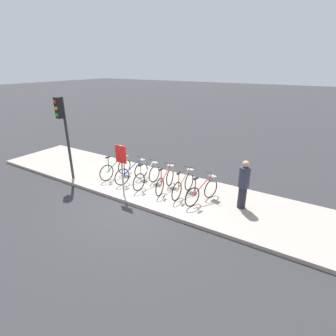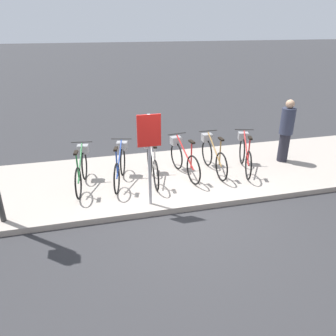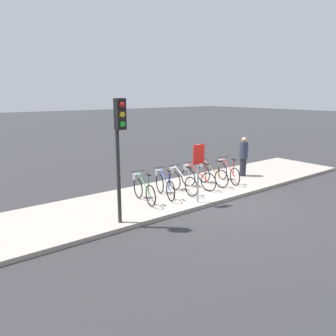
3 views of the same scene
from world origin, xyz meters
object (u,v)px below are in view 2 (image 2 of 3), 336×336
Objects in this scene: parked_bicycle_3 at (183,157)px; parked_bicycle_0 at (82,168)px; parked_bicycle_5 at (245,153)px; pedestrian at (286,130)px; parked_bicycle_2 at (152,161)px; parked_bicycle_1 at (120,164)px; parked_bicycle_4 at (213,154)px; sign_post at (149,145)px.

parked_bicycle_0 is at bearing -178.78° from parked_bicycle_3.
parked_bicycle_5 is 0.95× the size of pedestrian.
parked_bicycle_1 is at bearing 178.63° from parked_bicycle_2.
pedestrian is at bearing 2.36° from parked_bicycle_0.
parked_bicycle_2 and parked_bicycle_3 have the same top height.
parked_bicycle_1 is at bearing -178.33° from parked_bicycle_4.
parked_bicycle_1 is 1.01× the size of parked_bicycle_5.
parked_bicycle_4 is at bearing 1.67° from parked_bicycle_1.
parked_bicycle_1 and parked_bicycle_5 have the same top height.
sign_post is (-0.27, -1.13, 0.82)m from parked_bicycle_2.
parked_bicycle_3 is at bearing 1.22° from parked_bicycle_0.
pedestrian is at bearing 3.87° from parked_bicycle_4.
sign_post is at bearing -68.60° from parked_bicycle_1.
parked_bicycle_2 is at bearing 76.81° from sign_post.
pedestrian is (2.75, 0.16, 0.41)m from parked_bicycle_3.
sign_post reaches higher than parked_bicycle_0.
parked_bicycle_5 is at bearing -3.15° from parked_bicycle_3.
parked_bicycle_1 is 1.48m from sign_post.
parked_bicycle_5 is (3.01, -0.04, 0.00)m from parked_bicycle_1.
parked_bicycle_2 is 2.29m from parked_bicycle_5.
pedestrian is (5.06, 0.21, 0.41)m from parked_bicycle_0.
pedestrian is (3.51, 0.22, 0.41)m from parked_bicycle_2.
parked_bicycle_0 is 0.84m from parked_bicycle_1.
parked_bicycle_5 is at bearing 23.40° from sign_post.
parked_bicycle_1 is 0.97× the size of parked_bicycle_2.
parked_bicycle_3 is 1.03× the size of parked_bicycle_5.
pedestrian is at bearing 2.72° from parked_bicycle_1.
sign_post reaches higher than parked_bicycle_3.
parked_bicycle_4 is 0.80m from parked_bicycle_5.
parked_bicycle_0 is 1.03× the size of parked_bicycle_5.
pedestrian reaches higher than parked_bicycle_2.
sign_post is (-1.02, -1.19, 0.82)m from parked_bicycle_3.
parked_bicycle_2 is 1.04× the size of parked_bicycle_5.
parked_bicycle_1 is 0.98× the size of parked_bicycle_3.
parked_bicycle_0 is 0.86× the size of sign_post.
parked_bicycle_0 and parked_bicycle_2 have the same top height.
parked_bicycle_2 is at bearing -1.37° from parked_bicycle_1.
pedestrian reaches higher than parked_bicycle_1.
parked_bicycle_3 is 1.77m from sign_post.
parked_bicycle_4 is at bearing 3.11° from parked_bicycle_2.
parked_bicycle_1 is at bearing -177.28° from pedestrian.
parked_bicycle_4 is 0.99× the size of pedestrian.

